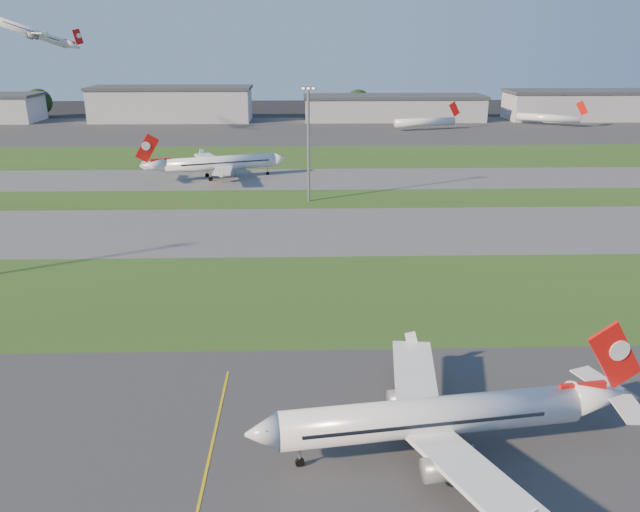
{
  "coord_description": "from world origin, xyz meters",
  "views": [
    {
      "loc": [
        13.77,
        -32.73,
        36.1
      ],
      "look_at": [
        16.0,
        49.71,
        7.0
      ],
      "focal_mm": 35.0,
      "sensor_mm": 36.0,
      "label": 1
    }
  ],
  "objects_px": {
    "mini_jet_near": "(425,122)",
    "airliner_parked": "(434,417)",
    "mini_jet_far": "(549,118)",
    "light_mast_centre": "(309,137)",
    "airliner_taxiing": "(220,163)"
  },
  "relations": [
    {
      "from": "mini_jet_near",
      "to": "airliner_parked",
      "type": "bearing_deg",
      "value": -115.08
    },
    {
      "from": "airliner_taxiing",
      "to": "airliner_parked",
      "type": "bearing_deg",
      "value": 88.25
    },
    {
      "from": "airliner_parked",
      "to": "light_mast_centre",
      "type": "bearing_deg",
      "value": 88.44
    },
    {
      "from": "mini_jet_far",
      "to": "light_mast_centre",
      "type": "distance_m",
      "value": 164.64
    },
    {
      "from": "mini_jet_near",
      "to": "light_mast_centre",
      "type": "bearing_deg",
      "value": -127.52
    },
    {
      "from": "airliner_taxiing",
      "to": "mini_jet_near",
      "type": "xyz_separation_m",
      "value": [
        72.22,
        89.89,
        -0.74
      ]
    },
    {
      "from": "mini_jet_near",
      "to": "mini_jet_far",
      "type": "distance_m",
      "value": 56.54
    },
    {
      "from": "airliner_taxiing",
      "to": "mini_jet_far",
      "type": "height_order",
      "value": "airliner_taxiing"
    },
    {
      "from": "airliner_parked",
      "to": "mini_jet_near",
      "type": "distance_m",
      "value": 211.71
    },
    {
      "from": "airliner_taxiing",
      "to": "mini_jet_near",
      "type": "relative_size",
      "value": 1.27
    },
    {
      "from": "mini_jet_near",
      "to": "mini_jet_far",
      "type": "xyz_separation_m",
      "value": [
        55.24,
        12.01,
        0.0
      ]
    },
    {
      "from": "airliner_taxiing",
      "to": "light_mast_centre",
      "type": "relative_size",
      "value": 1.38
    },
    {
      "from": "airliner_taxiing",
      "to": "mini_jet_far",
      "type": "relative_size",
      "value": 1.38
    },
    {
      "from": "airliner_parked",
      "to": "airliner_taxiing",
      "type": "relative_size",
      "value": 0.96
    },
    {
      "from": "mini_jet_far",
      "to": "light_mast_centre",
      "type": "bearing_deg",
      "value": -99.92
    }
  ]
}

